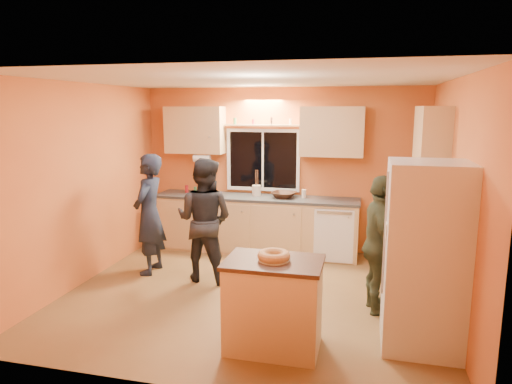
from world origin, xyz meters
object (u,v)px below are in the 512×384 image
(refrigerator, at_px, (425,257))
(person_left, at_px, (149,214))
(person_right, at_px, (379,245))
(person_center, at_px, (204,220))
(island, at_px, (274,304))

(refrigerator, bearing_deg, person_left, 160.24)
(refrigerator, relative_size, person_right, 1.15)
(refrigerator, bearing_deg, person_center, 155.93)
(person_left, xyz_separation_m, person_right, (3.06, -0.56, -0.05))
(refrigerator, height_order, person_left, refrigerator)
(refrigerator, bearing_deg, island, -164.35)
(person_left, height_order, person_right, person_left)
(person_left, relative_size, person_center, 1.02)
(refrigerator, xyz_separation_m, island, (-1.37, -0.38, -0.45))
(island, relative_size, person_left, 0.55)
(island, relative_size, person_right, 0.58)
(person_left, bearing_deg, person_center, 83.22)
(refrigerator, bearing_deg, person_right, 119.81)
(island, bearing_deg, person_left, 141.99)
(island, height_order, person_right, person_right)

